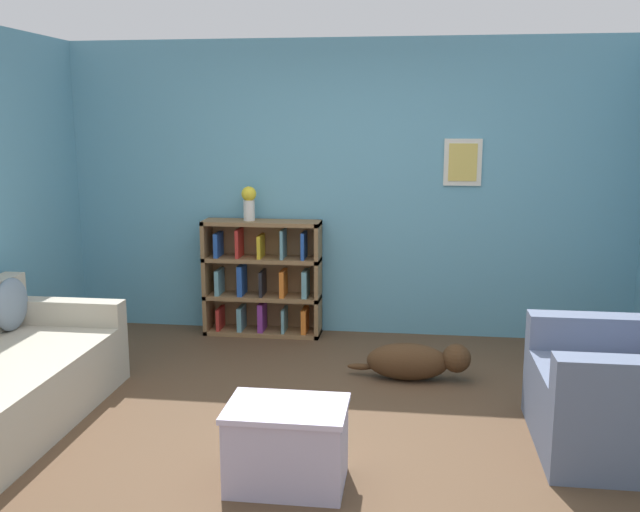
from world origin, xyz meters
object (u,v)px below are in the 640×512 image
coffee_table (287,443)px  dog (416,361)px  bookshelf (263,279)px  recliner_chair (640,393)px  vase (249,201)px

coffee_table → dog: coffee_table is taller
bookshelf → recliner_chair: (2.66, -1.98, -0.16)m
recliner_chair → dog: recliner_chair is taller
coffee_table → bookshelf: bearing=104.5°
dog → coffee_table: bearing=-112.5°
bookshelf → recliner_chair: 3.32m
coffee_table → vase: (-0.80, 2.64, 0.97)m
recliner_chair → coffee_table: bearing=-161.0°
recliner_chair → coffee_table: recliner_chair is taller
recliner_chair → coffee_table: (-1.97, -0.68, -0.11)m
bookshelf → vase: size_ratio=3.46×
recliner_chair → dog: 1.62m
recliner_chair → vase: vase is taller
bookshelf → recliner_chair: bearing=-36.7°
dog → recliner_chair: bearing=-36.8°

